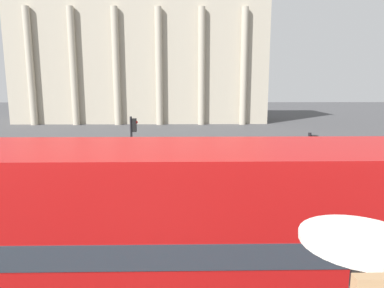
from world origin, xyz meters
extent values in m
cylinder|color=black|center=(5.13, 5.61, 0.55)|extent=(1.09, 0.22, 1.09)
cylinder|color=black|center=(-2.32, 5.61, 0.55)|extent=(1.09, 0.22, 1.09)
cube|color=#B71414|center=(1.40, 4.35, 1.42)|extent=(10.25, 2.52, 1.74)
cube|color=#2D3842|center=(1.40, 4.35, 2.51)|extent=(10.05, 2.54, 0.45)
cube|color=#B71414|center=(1.40, 4.35, 3.40)|extent=(10.25, 2.52, 1.33)
cylinder|color=silver|center=(1.65, -0.35, 4.45)|extent=(0.60, 0.60, 0.03)
cube|color=#B2A893|center=(-5.37, 48.37, 8.70)|extent=(34.08, 10.04, 17.39)
cylinder|color=#B2A893|center=(-19.00, 42.90, 7.39)|extent=(0.90, 0.90, 14.78)
cylinder|color=#B2A893|center=(-13.55, 42.90, 7.39)|extent=(0.90, 0.90, 14.78)
cylinder|color=#B2A893|center=(-8.09, 42.90, 7.39)|extent=(0.90, 0.90, 14.78)
cylinder|color=#B2A893|center=(-2.64, 42.90, 7.39)|extent=(0.90, 0.90, 14.78)
cylinder|color=#B2A893|center=(2.81, 42.90, 7.39)|extent=(0.90, 0.90, 14.78)
cylinder|color=#B2A893|center=(8.26, 42.90, 7.39)|extent=(0.90, 0.90, 14.78)
cylinder|color=black|center=(5.33, 10.39, 1.74)|extent=(0.12, 0.12, 3.48)
cube|color=black|center=(5.51, 10.39, 3.03)|extent=(0.20, 0.24, 0.70)
sphere|color=green|center=(5.62, 10.39, 3.18)|extent=(0.14, 0.14, 0.14)
cylinder|color=black|center=(-2.07, 15.74, 1.79)|extent=(0.12, 0.12, 3.59)
cube|color=black|center=(-1.89, 15.74, 3.14)|extent=(0.20, 0.24, 0.70)
sphere|color=red|center=(-1.78, 15.74, 3.29)|extent=(0.14, 0.14, 0.14)
cylinder|color=black|center=(9.71, 15.45, 0.30)|extent=(0.60, 0.18, 0.60)
cylinder|color=black|center=(9.71, 13.70, 0.30)|extent=(0.60, 0.18, 0.60)
cylinder|color=black|center=(6.91, 15.45, 0.30)|extent=(0.60, 0.18, 0.60)
cylinder|color=black|center=(6.91, 13.70, 0.30)|extent=(0.60, 0.18, 0.60)
cube|color=silver|center=(8.31, 14.58, 0.57)|extent=(4.20, 1.75, 0.55)
cube|color=#2D3842|center=(8.11, 14.58, 1.10)|extent=(1.89, 1.61, 0.50)
cylinder|color=#282B33|center=(9.44, 16.21, 0.40)|extent=(0.14, 0.14, 0.80)
cylinder|color=#282B33|center=(9.62, 16.21, 0.40)|extent=(0.14, 0.14, 0.80)
cylinder|color=yellow|center=(9.53, 16.21, 1.11)|extent=(0.32, 0.32, 0.63)
sphere|color=tan|center=(9.53, 16.21, 1.54)|extent=(0.22, 0.22, 0.22)
cylinder|color=#282B33|center=(3.90, 10.08, 0.42)|extent=(0.14, 0.14, 0.83)
cylinder|color=#282B33|center=(4.08, 10.08, 0.42)|extent=(0.14, 0.14, 0.83)
cylinder|color=silver|center=(3.99, 10.08, 1.16)|extent=(0.32, 0.32, 0.66)
sphere|color=tan|center=(3.99, 10.08, 1.61)|extent=(0.23, 0.23, 0.23)
cylinder|color=#282B33|center=(5.75, 17.38, 0.41)|extent=(0.14, 0.14, 0.83)
cylinder|color=#282B33|center=(5.93, 17.38, 0.41)|extent=(0.14, 0.14, 0.83)
cylinder|color=#284799|center=(5.84, 17.38, 1.16)|extent=(0.32, 0.32, 0.66)
sphere|color=tan|center=(5.84, 17.38, 1.60)|extent=(0.22, 0.22, 0.22)
camera|label=1|loc=(0.77, -1.95, 5.23)|focal=32.00mm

